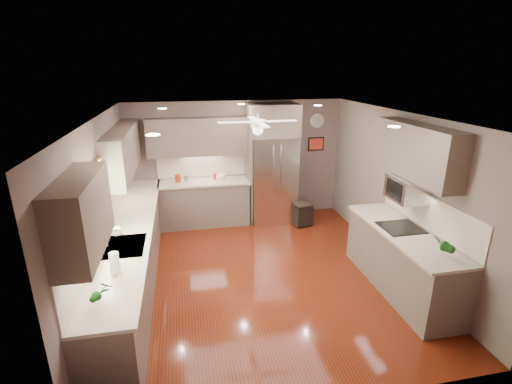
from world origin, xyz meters
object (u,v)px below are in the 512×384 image
object	(u,v)px
canister_a	(178,179)
potted_plant_left	(103,291)
canister_b	(186,179)
potted_plant_right	(443,245)
paper_towel	(115,263)
refrigerator	(273,166)
soap_bottle	(117,230)
bowl	(221,179)
canister_d	(216,177)
stool	(301,214)
microwave	(407,189)

from	to	relation	value
canister_a	potted_plant_left	xyz separation A→B (m)	(-0.71, -3.96, 0.08)
canister_b	potted_plant_right	distance (m)	4.81
paper_towel	refrigerator	bearing A→B (deg)	51.94
soap_bottle	refrigerator	size ratio (longest dim) A/B	0.08
bowl	refrigerator	size ratio (longest dim) A/B	0.09
canister_b	paper_towel	bearing A→B (deg)	-104.13
refrigerator	canister_d	bearing A→B (deg)	175.96
potted_plant_left	bowl	size ratio (longest dim) A/B	1.35
potted_plant_left	bowl	bearing A→B (deg)	68.30
canister_b	canister_d	size ratio (longest dim) A/B	1.08
canister_b	potted_plant_right	xyz separation A→B (m)	(3.00, -3.75, 0.08)
canister_a	soap_bottle	distance (m)	2.52
canister_b	soap_bottle	xyz separation A→B (m)	(-0.98, -2.40, 0.03)
canister_b	stool	xyz separation A→B (m)	(2.30, -0.48, -0.77)
stool	microwave	bearing A→B (deg)	-70.62
canister_d	soap_bottle	world-z (taller)	soap_bottle
refrigerator	stool	distance (m)	1.17
potted_plant_right	bowl	world-z (taller)	potted_plant_right
canister_a	stool	distance (m)	2.63
canister_a	paper_towel	xyz separation A→B (m)	(-0.69, -3.39, 0.06)
canister_b	microwave	bearing A→B (deg)	-41.53
soap_bottle	refrigerator	xyz separation A→B (m)	(2.76, 2.36, 0.15)
potted_plant_right	microwave	size ratio (longest dim) A/B	0.56
canister_a	soap_bottle	world-z (taller)	soap_bottle
potted_plant_left	microwave	distance (m)	4.18
canister_d	refrigerator	size ratio (longest dim) A/B	0.05
canister_a	paper_towel	distance (m)	3.46
bowl	microwave	world-z (taller)	microwave
soap_bottle	bowl	distance (m)	2.92
paper_towel	microwave	bearing A→B (deg)	9.42
microwave	refrigerator	bearing A→B (deg)	116.09
canister_a	microwave	distance (m)	4.29
canister_a	potted_plant_right	bearing A→B (deg)	-49.71
canister_d	refrigerator	distance (m)	1.20
potted_plant_left	canister_a	bearing A→B (deg)	79.81
canister_b	stool	size ratio (longest dim) A/B	0.30
bowl	soap_bottle	bearing A→B (deg)	-125.13
canister_a	potted_plant_right	distance (m)	4.90
microwave	potted_plant_right	bearing A→B (deg)	-95.80
soap_bottle	canister_d	bearing A→B (deg)	57.14
canister_b	microwave	xyz separation A→B (m)	(3.10, -2.75, 0.47)
canister_b	refrigerator	bearing A→B (deg)	-1.32
stool	paper_towel	distance (m)	4.39
paper_towel	potted_plant_right	bearing A→B (deg)	-5.14
canister_a	paper_towel	world-z (taller)	paper_towel
stool	canister_d	bearing A→B (deg)	163.08
canister_b	soap_bottle	world-z (taller)	soap_bottle
canister_a	microwave	world-z (taller)	microwave
bowl	refrigerator	distance (m)	1.10
microwave	stool	size ratio (longest dim) A/B	1.23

